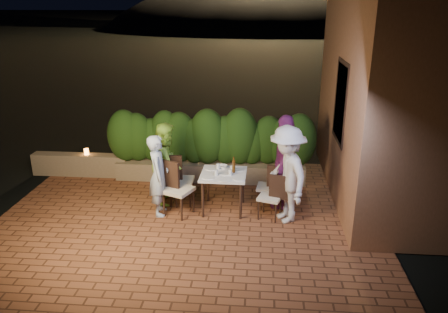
# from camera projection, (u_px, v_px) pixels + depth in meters

# --- Properties ---
(ground) EXTENTS (400.00, 400.00, 0.00)m
(ground) POSITION_uv_depth(u_px,v_px,m) (184.00, 229.00, 7.73)
(ground) COLOR black
(ground) RESTS_ON ground
(terrace_floor) EXTENTS (7.00, 6.00, 0.15)m
(terrace_floor) POSITION_uv_depth(u_px,v_px,m) (189.00, 219.00, 8.22)
(terrace_floor) COLOR brown
(terrace_floor) RESTS_ON ground
(building_wall) EXTENTS (1.60, 5.00, 5.00)m
(building_wall) POSITION_uv_depth(u_px,v_px,m) (381.00, 72.00, 8.46)
(building_wall) COLOR #955D3A
(building_wall) RESTS_ON ground
(window_pane) EXTENTS (0.08, 1.00, 1.40)m
(window_pane) POSITION_uv_depth(u_px,v_px,m) (342.00, 102.00, 8.23)
(window_pane) COLOR black
(window_pane) RESTS_ON building_wall
(window_frame) EXTENTS (0.06, 1.15, 1.55)m
(window_frame) POSITION_uv_depth(u_px,v_px,m) (341.00, 102.00, 8.23)
(window_frame) COLOR black
(window_frame) RESTS_ON building_wall
(planter) EXTENTS (4.20, 0.55, 0.40)m
(planter) POSITION_uv_depth(u_px,v_px,m) (210.00, 171.00, 9.80)
(planter) COLOR #7A674D
(planter) RESTS_ON ground
(hedge) EXTENTS (4.00, 0.70, 1.10)m
(hedge) POSITION_uv_depth(u_px,v_px,m) (210.00, 139.00, 9.55)
(hedge) COLOR #1C3B10
(hedge) RESTS_ON planter
(parapet) EXTENTS (2.20, 0.30, 0.50)m
(parapet) POSITION_uv_depth(u_px,v_px,m) (81.00, 165.00, 10.03)
(parapet) COLOR #7A674D
(parapet) RESTS_ON ground
(hill) EXTENTS (52.00, 40.00, 22.00)m
(hill) POSITION_uv_depth(u_px,v_px,m) (268.00, 57.00, 65.20)
(hill) COLOR black
(hill) RESTS_ON ground
(dining_table) EXTENTS (0.86, 0.86, 0.75)m
(dining_table) POSITION_uv_depth(u_px,v_px,m) (224.00, 192.00, 8.30)
(dining_table) COLOR white
(dining_table) RESTS_ON ground
(plate_nw) EXTENTS (0.23, 0.23, 0.01)m
(plate_nw) POSITION_uv_depth(u_px,v_px,m) (208.00, 177.00, 7.97)
(plate_nw) COLOR white
(plate_nw) RESTS_ON dining_table
(plate_sw) EXTENTS (0.23, 0.23, 0.01)m
(plate_sw) POSITION_uv_depth(u_px,v_px,m) (211.00, 169.00, 8.39)
(plate_sw) COLOR white
(plate_sw) RESTS_ON dining_table
(plate_ne) EXTENTS (0.23, 0.23, 0.01)m
(plate_ne) POSITION_uv_depth(u_px,v_px,m) (239.00, 179.00, 7.92)
(plate_ne) COLOR white
(plate_ne) RESTS_ON dining_table
(plate_se) EXTENTS (0.20, 0.20, 0.01)m
(plate_se) POSITION_uv_depth(u_px,v_px,m) (239.00, 170.00, 8.33)
(plate_se) COLOR white
(plate_se) RESTS_ON dining_table
(plate_centre) EXTENTS (0.23, 0.23, 0.01)m
(plate_centre) POSITION_uv_depth(u_px,v_px,m) (225.00, 174.00, 8.15)
(plate_centre) COLOR white
(plate_centre) RESTS_ON dining_table
(plate_front) EXTENTS (0.22, 0.22, 0.01)m
(plate_front) POSITION_uv_depth(u_px,v_px,m) (225.00, 180.00, 7.87)
(plate_front) COLOR white
(plate_front) RESTS_ON dining_table
(glass_nw) EXTENTS (0.07, 0.07, 0.11)m
(glass_nw) POSITION_uv_depth(u_px,v_px,m) (216.00, 173.00, 8.06)
(glass_nw) COLOR silver
(glass_nw) RESTS_ON dining_table
(glass_sw) EXTENTS (0.07, 0.07, 0.11)m
(glass_sw) POSITION_uv_depth(u_px,v_px,m) (218.00, 167.00, 8.35)
(glass_sw) COLOR silver
(glass_sw) RESTS_ON dining_table
(glass_ne) EXTENTS (0.07, 0.07, 0.11)m
(glass_ne) POSITION_uv_depth(u_px,v_px,m) (230.00, 172.00, 8.07)
(glass_ne) COLOR silver
(glass_ne) RESTS_ON dining_table
(glass_se) EXTENTS (0.06, 0.06, 0.10)m
(glass_se) POSITION_uv_depth(u_px,v_px,m) (232.00, 168.00, 8.29)
(glass_se) COLOR silver
(glass_se) RESTS_ON dining_table
(beer_bottle) EXTENTS (0.06, 0.06, 0.31)m
(beer_bottle) POSITION_uv_depth(u_px,v_px,m) (234.00, 165.00, 8.17)
(beer_bottle) COLOR #45270B
(beer_bottle) RESTS_ON dining_table
(bowl) EXTENTS (0.21, 0.21, 0.05)m
(bowl) POSITION_uv_depth(u_px,v_px,m) (222.00, 166.00, 8.45)
(bowl) COLOR white
(bowl) RESTS_ON dining_table
(chair_left_front) EXTENTS (0.63, 0.63, 1.04)m
(chair_left_front) POSITION_uv_depth(u_px,v_px,m) (178.00, 189.00, 8.07)
(chair_left_front) COLOR black
(chair_left_front) RESTS_ON ground
(chair_left_back) EXTENTS (0.47, 0.47, 1.00)m
(chair_left_back) POSITION_uv_depth(u_px,v_px,m) (182.00, 180.00, 8.54)
(chair_left_back) COLOR black
(chair_left_back) RESTS_ON ground
(chair_right_front) EXTENTS (0.50, 0.50, 0.86)m
(chair_right_front) POSITION_uv_depth(u_px,v_px,m) (270.00, 196.00, 7.98)
(chair_right_front) COLOR black
(chair_right_front) RESTS_ON ground
(chair_right_back) EXTENTS (0.44, 0.44, 0.86)m
(chair_right_back) POSITION_uv_depth(u_px,v_px,m) (268.00, 186.00, 8.40)
(chair_right_back) COLOR black
(chair_right_back) RESTS_ON ground
(diner_blue) EXTENTS (0.46, 0.62, 1.54)m
(diner_blue) POSITION_uv_depth(u_px,v_px,m) (159.00, 175.00, 8.03)
(diner_blue) COLOR #A4B9D3
(diner_blue) RESTS_ON ground
(diner_green) EXTENTS (0.62, 0.79, 1.61)m
(diner_green) POSITION_uv_depth(u_px,v_px,m) (167.00, 163.00, 8.55)
(diner_green) COLOR #94D141
(diner_green) RESTS_ON ground
(diner_white) EXTENTS (1.06, 1.32, 1.78)m
(diner_white) POSITION_uv_depth(u_px,v_px,m) (287.00, 174.00, 7.74)
(diner_white) COLOR silver
(diner_white) RESTS_ON ground
(diner_purple) EXTENTS (0.66, 1.15, 1.84)m
(diner_purple) POSITION_uv_depth(u_px,v_px,m) (285.00, 161.00, 8.29)
(diner_purple) COLOR #78286C
(diner_purple) RESTS_ON ground
(parapet_lamp) EXTENTS (0.10, 0.10, 0.14)m
(parapet_lamp) POSITION_uv_depth(u_px,v_px,m) (86.00, 152.00, 9.91)
(parapet_lamp) COLOR orange
(parapet_lamp) RESTS_ON parapet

